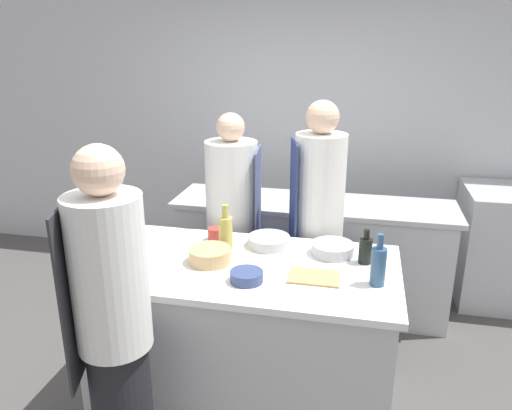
{
  "coord_description": "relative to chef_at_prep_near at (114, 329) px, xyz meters",
  "views": [
    {
      "loc": [
        0.65,
        -2.59,
        2.2
      ],
      "look_at": [
        0.0,
        0.35,
        1.18
      ],
      "focal_mm": 35.0,
      "sensor_mm": 36.0,
      "label": 1
    }
  ],
  "objects": [
    {
      "name": "bottle_vinegar",
      "position": [
        1.14,
        0.92,
        0.12
      ],
      "size": [
        0.08,
        0.08,
        0.21
      ],
      "color": "black",
      "rests_on": "prep_counter"
    },
    {
      "name": "bottle_wine",
      "position": [
        0.28,
        0.93,
        0.15
      ],
      "size": [
        0.09,
        0.09,
        0.3
      ],
      "color": "#B2A84C",
      "rests_on": "prep_counter"
    },
    {
      "name": "bottle_olive_oil",
      "position": [
        1.2,
        0.66,
        0.15
      ],
      "size": [
        0.08,
        0.08,
        0.29
      ],
      "color": "#2D5175",
      "rests_on": "prep_counter"
    },
    {
      "name": "bowl_ceramic_blue",
      "position": [
        0.94,
        1.0,
        0.07
      ],
      "size": [
        0.26,
        0.26,
        0.07
      ],
      "color": "#B7BABC",
      "rests_on": "prep_counter"
    },
    {
      "name": "chef_at_pass_far",
      "position": [
        0.81,
        1.45,
        0.02
      ],
      "size": [
        0.4,
        0.38,
        1.81
      ],
      "rotation": [
        0.0,
        0.0,
        1.83
      ],
      "color": "black",
      "rests_on": "ground_plane"
    },
    {
      "name": "bowl_wooden_salad",
      "position": [
        0.24,
        0.74,
        0.08
      ],
      "size": [
        0.25,
        0.25,
        0.09
      ],
      "color": "tan",
      "rests_on": "prep_counter"
    },
    {
      "name": "bowl_prep_small",
      "position": [
        0.51,
        0.54,
        0.06
      ],
      "size": [
        0.18,
        0.18,
        0.06
      ],
      "color": "navy",
      "rests_on": "prep_counter"
    },
    {
      "name": "ground_plane",
      "position": [
        0.44,
        0.76,
        -0.9
      ],
      "size": [
        16.0,
        16.0,
        0.0
      ],
      "primitive_type": "plane",
      "color": "#4C4947"
    },
    {
      "name": "prep_counter",
      "position": [
        0.44,
        0.76,
        -0.43
      ],
      "size": [
        1.82,
        0.94,
        0.93
      ],
      "color": "#B7BABC",
      "rests_on": "ground_plane"
    },
    {
      "name": "cup",
      "position": [
        0.17,
        1.07,
        0.07
      ],
      "size": [
        0.1,
        0.1,
        0.08
      ],
      "color": "#B2382D",
      "rests_on": "prep_counter"
    },
    {
      "name": "chef_at_prep_near",
      "position": [
        0.0,
        0.0,
        0.0
      ],
      "size": [
        0.4,
        0.39,
        1.78
      ],
      "rotation": [
        0.0,
        0.0,
        1.86
      ],
      "color": "black",
      "rests_on": "ground_plane"
    },
    {
      "name": "wall_back",
      "position": [
        0.44,
        2.89,
        0.5
      ],
      "size": [
        8.0,
        0.06,
        2.8
      ],
      "color": "silver",
      "rests_on": "ground_plane"
    },
    {
      "name": "bowl_mixing_large",
      "position": [
        0.53,
        1.05,
        0.07
      ],
      "size": [
        0.27,
        0.27,
        0.07
      ],
      "color": "#B7BABC",
      "rests_on": "prep_counter"
    },
    {
      "name": "chef_at_stove",
      "position": [
        0.18,
        1.48,
        -0.05
      ],
      "size": [
        0.4,
        0.39,
        1.71
      ],
      "rotation": [
        0.0,
        0.0,
        -1.46
      ],
      "color": "black",
      "rests_on": "ground_plane"
    },
    {
      "name": "cutting_board",
      "position": [
        0.87,
        0.66,
        0.04
      ],
      "size": [
        0.28,
        0.2,
        0.01
      ],
      "color": "tan",
      "rests_on": "prep_counter"
    },
    {
      "name": "pass_counter",
      "position": [
        0.72,
        2.0,
        -0.43
      ],
      "size": [
        2.27,
        0.61,
        0.93
      ],
      "color": "#B7BABC",
      "rests_on": "ground_plane"
    }
  ]
}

